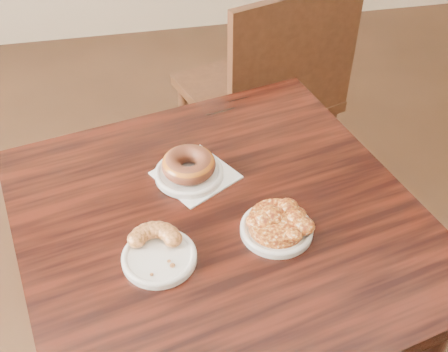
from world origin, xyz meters
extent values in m
cube|color=black|center=(-0.12, 0.23, 0.38)|extent=(0.95, 0.95, 0.75)
cube|color=white|center=(-0.15, 0.36, 0.75)|extent=(0.20, 0.20, 0.00)
cylinder|color=silver|center=(-0.17, 0.36, 0.76)|extent=(0.15, 0.15, 0.01)
cylinder|color=white|center=(-0.25, 0.14, 0.76)|extent=(0.14, 0.14, 0.01)
cylinder|color=silver|center=(-0.02, 0.17, 0.76)|extent=(0.14, 0.14, 0.01)
torus|color=brown|center=(-0.17, 0.36, 0.79)|extent=(0.12, 0.12, 0.04)
camera|label=1|loc=(-0.27, -0.55, 1.57)|focal=45.00mm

